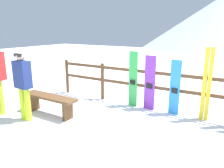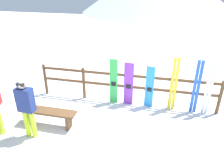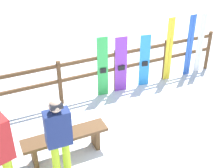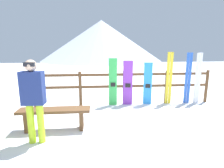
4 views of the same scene
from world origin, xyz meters
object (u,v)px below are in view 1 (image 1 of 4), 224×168
(bench, at_px, (50,100))
(person_navy, at_px, (23,81))
(snowboard_purple, at_px, (150,83))
(snowboard_blue, at_px, (175,88))
(snowboard_green, at_px, (133,80))
(ski_pair_yellow, at_px, (207,85))

(bench, height_order, person_navy, person_navy)
(person_navy, bearing_deg, snowboard_purple, 44.85)
(snowboard_blue, bearing_deg, snowboard_green, 179.99)
(snowboard_purple, bearing_deg, bench, -139.88)
(ski_pair_yellow, bearing_deg, bench, -153.61)
(person_navy, xyz_separation_m, snowboard_blue, (2.83, 2.17, -0.26))
(snowboard_green, relative_size, snowboard_blue, 1.10)
(snowboard_green, relative_size, snowboard_purple, 1.06)
(snowboard_green, distance_m, snowboard_purple, 0.48)
(person_navy, relative_size, snowboard_blue, 1.17)
(person_navy, bearing_deg, snowboard_blue, 37.41)
(snowboard_green, bearing_deg, person_navy, -128.06)
(bench, xyz_separation_m, snowboard_purple, (1.95, 1.64, 0.34))
(snowboard_green, distance_m, snowboard_blue, 1.14)
(ski_pair_yellow, bearing_deg, snowboard_green, -179.89)
(snowboard_green, relative_size, ski_pair_yellow, 0.89)
(snowboard_blue, bearing_deg, snowboard_purple, 179.99)
(snowboard_green, xyz_separation_m, snowboard_purple, (0.48, -0.00, -0.04))
(bench, distance_m, snowboard_purple, 2.57)
(bench, relative_size, snowboard_purple, 1.10)
(bench, bearing_deg, ski_pair_yellow, 26.39)
(bench, height_order, snowboard_green, snowboard_green)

